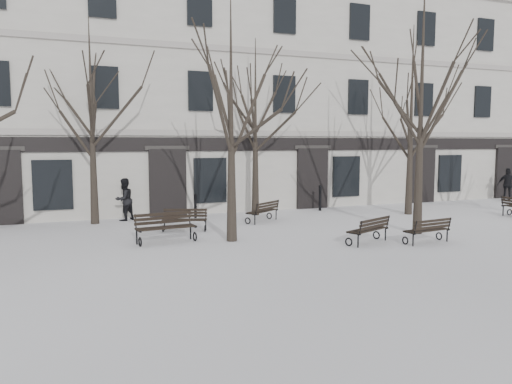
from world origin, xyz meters
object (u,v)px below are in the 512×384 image
tree_2 (422,73)px  bench_2 (428,230)px  bench_3 (185,219)px  bench_4 (264,211)px  tree_1 (231,89)px  bench_0 (165,226)px  bench_1 (369,229)px

tree_2 → bench_2: tree_2 is taller
bench_3 → bench_4: (3.42, 0.83, 0.02)m
tree_1 → bench_2: (5.67, -2.63, -4.43)m
tree_1 → tree_2: tree_2 is taller
tree_1 → bench_0: tree_1 is taller
bench_4 → bench_1: bearing=71.2°
tree_2 → bench_3: bearing=155.3°
tree_2 → bench_3: (-7.51, 3.45, -5.12)m
tree_1 → bench_3: size_ratio=4.69×
tree_2 → bench_3: tree_2 is taller
bench_3 → bench_1: bearing=-21.3°
tree_2 → bench_4: 7.81m
bench_1 → tree_2: bearing=175.3°
tree_1 → bench_4: bearing=52.9°
tree_2 → bench_3: size_ratio=5.34×
tree_2 → bench_2: 5.41m
bench_0 → bench_2: 8.35m
bench_2 → tree_2: bearing=-126.2°
bench_1 → bench_4: 5.38m
bench_0 → bench_4: (4.47, 2.65, -0.06)m
tree_2 → bench_3: 9.72m
tree_2 → bench_0: size_ratio=4.53×
bench_2 → bench_4: (-3.25, 5.83, 0.02)m
tree_2 → bench_1: bearing=-161.1°
bench_4 → tree_1: bearing=17.8°
tree_1 → bench_0: size_ratio=3.98×
bench_0 → bench_1: (5.98, -2.52, -0.06)m
bench_2 → bench_4: bearing=-68.6°
bench_1 → bench_3: bench_1 is taller
tree_1 → bench_4: tree_1 is taller
tree_2 → bench_4: bearing=133.7°
tree_1 → tree_2: (6.51, -1.08, 0.68)m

